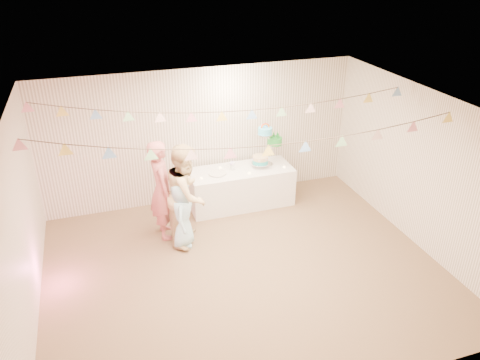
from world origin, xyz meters
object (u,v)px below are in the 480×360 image
object	(u,v)px
person_child	(182,214)
person_adult_a	(162,190)
person_adult_b	(187,194)
cake_stand	(267,145)
table	(240,187)

from	to	relation	value
person_child	person_adult_a	bearing A→B (deg)	48.36
person_adult_b	person_child	distance (m)	0.33
cake_stand	person_adult_b	distance (m)	2.03
person_adult_a	person_child	bearing A→B (deg)	-149.94
table	cake_stand	xyz separation A→B (m)	(0.55, 0.05, 0.78)
person_child	table	bearing A→B (deg)	-35.51
table	cake_stand	bearing A→B (deg)	5.19
person_adult_b	person_child	world-z (taller)	person_adult_b
person_adult_b	person_child	bearing A→B (deg)	157.70
cake_stand	person_child	xyz separation A→B (m)	(-1.90, -1.06, -0.56)
cake_stand	person_adult_a	size ratio (longest dim) A/B	0.46
cake_stand	table	bearing A→B (deg)	-174.81
person_adult_a	person_adult_b	distance (m)	0.46
table	person_child	world-z (taller)	person_child
person_adult_a	person_adult_b	size ratio (longest dim) A/B	1.00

